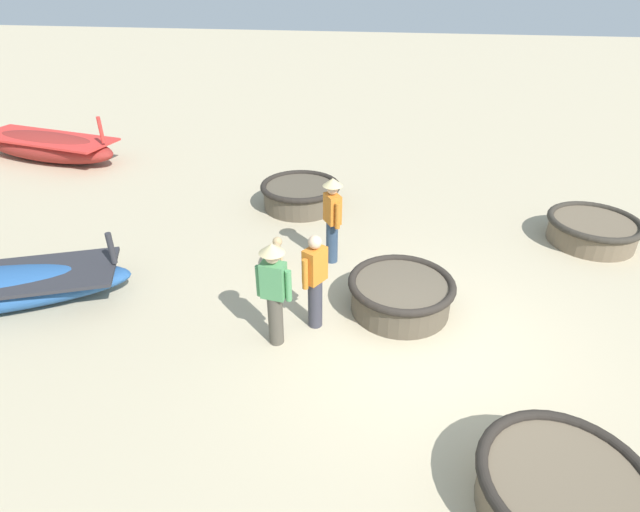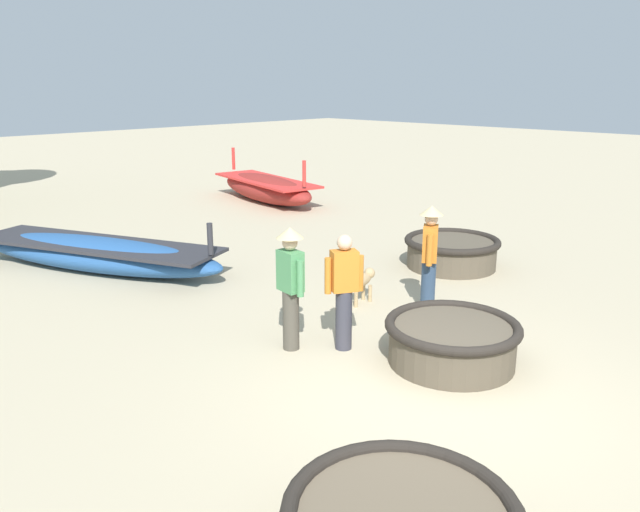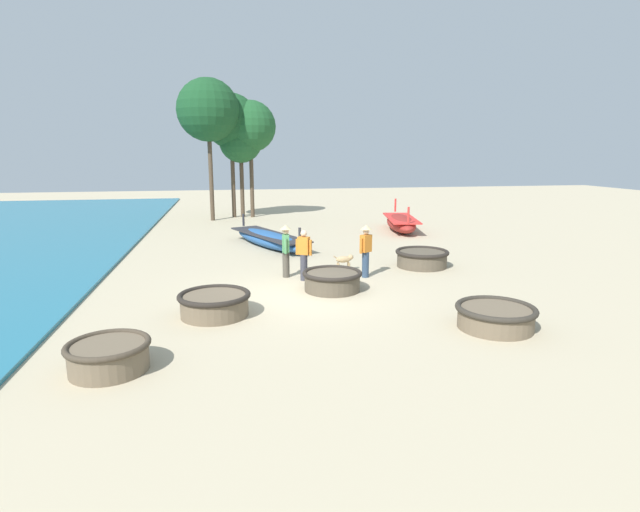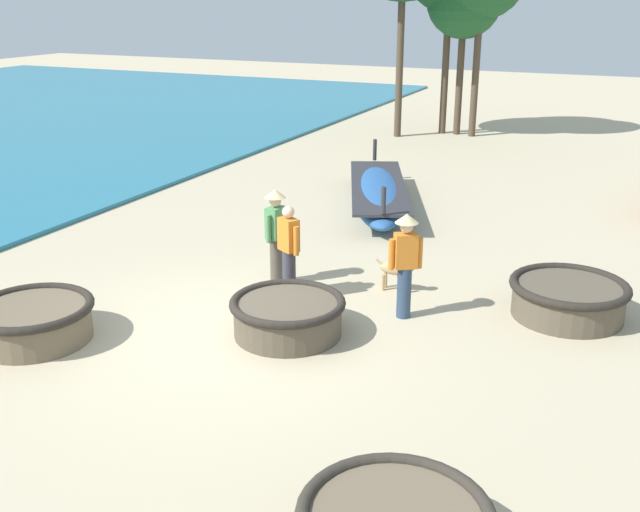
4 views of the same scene
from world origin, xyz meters
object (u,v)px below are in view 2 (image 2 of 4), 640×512
Objects in this scene: coracle_tilted at (452,251)px; long_boat_blue_hull at (97,253)px; fisherman_by_coracle at (344,289)px; fisherman_hauling at (430,252)px; dog at (362,281)px; fisherman_standing_left at (290,281)px; long_boat_white_hull at (266,188)px; coracle_upturned at (452,340)px.

coracle_tilted is 0.33× the size of long_boat_blue_hull.
coracle_tilted is 4.45m from fisherman_by_coracle.
dog is at bearing 114.26° from fisherman_hauling.
fisherman_by_coracle is 0.71m from fisherman_standing_left.
fisherman_standing_left is (-4.78, -0.60, 0.64)m from coracle_tilted.
coracle_tilted is at bearing -104.43° from long_boat_white_hull.
long_boat_white_hull is 10.87m from fisherman_by_coracle.
long_boat_blue_hull is 3.30× the size of fisherman_standing_left.
fisherman_hauling is at bearing -10.79° from fisherman_standing_left.
long_boat_blue_hull is at bearing 136.01° from coracle_tilted.
long_boat_white_hull is 2.79× the size of fisherman_standing_left.
fisherman_hauling is at bearing -66.11° from long_boat_blue_hull.
fisherman_hauling is 1.22m from dog.
fisherman_by_coracle is 2.29× the size of dog.
coracle_tilted is 1.16× the size of fisherman_by_coracle.
coracle_upturned is at bearing -119.17° from long_boat_white_hull.
dog is at bearing 14.08° from fisherman_standing_left.
long_boat_blue_hull is 8.04× the size of dog.
fisherman_standing_left is (0.09, -5.30, 0.63)m from long_boat_blue_hull.
long_boat_blue_hull is at bearing -156.00° from long_boat_white_hull.
coracle_upturned is 0.37× the size of long_boat_white_hull.
dog is at bearing 33.32° from fisherman_by_coracle.
fisherman_standing_left is (-2.46, 0.47, 0.00)m from fisherman_hauling.
coracle_upturned is 2.46m from dog.
coracle_tilted is (3.66, 2.38, 0.01)m from coracle_upturned.
fisherman_by_coracle is 1.89m from dog.
coracle_tilted is 2.66× the size of dog.
dog is at bearing -66.18° from long_boat_blue_hull.
long_boat_blue_hull is at bearing 99.68° from coracle_upturned.
long_boat_blue_hull is at bearing 91.00° from fisherman_standing_left.
dog is (1.53, 1.00, -0.46)m from fisherman_by_coracle.
long_boat_white_hull reaches higher than coracle_tilted.
long_boat_white_hull is at bearing 24.00° from long_boat_blue_hull.
fisherman_standing_left reaches higher than long_boat_blue_hull.
dog is at bearing -121.19° from long_boat_white_hull.
coracle_tilted reaches higher than dog.
coracle_upturned is at bearing -57.95° from fisherman_standing_left.
fisherman_by_coracle is (-0.62, 1.28, 0.53)m from coracle_upturned.
coracle_upturned is 0.94× the size of coracle_tilted.
dog is (-4.75, -7.85, -0.04)m from long_boat_white_hull.
long_boat_blue_hull is at bearing 95.78° from fisherman_by_coracle.
long_boat_white_hull is 6.78× the size of dog.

